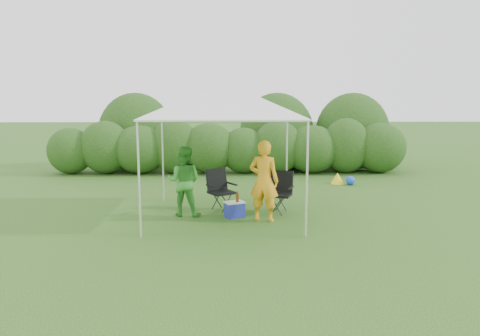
{
  "coord_description": "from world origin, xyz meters",
  "views": [
    {
      "loc": [
        0.12,
        -9.21,
        2.57
      ],
      "look_at": [
        0.33,
        0.4,
        1.05
      ],
      "focal_mm": 35.0,
      "sensor_mm": 36.0,
      "label": 1
    }
  ],
  "objects_px": {
    "chair_left": "(220,187)",
    "cooler": "(235,209)",
    "woman": "(184,181)",
    "canopy": "(224,100)",
    "man": "(264,181)",
    "chair_right": "(280,189)"
  },
  "relations": [
    {
      "from": "man",
      "to": "chair_right",
      "type": "bearing_deg",
      "value": -101.29
    },
    {
      "from": "cooler",
      "to": "canopy",
      "type": "bearing_deg",
      "value": 130.13
    },
    {
      "from": "man",
      "to": "cooler",
      "type": "relative_size",
      "value": 3.47
    },
    {
      "from": "chair_right",
      "to": "man",
      "type": "relative_size",
      "value": 0.55
    },
    {
      "from": "woman",
      "to": "cooler",
      "type": "relative_size",
      "value": 3.1
    },
    {
      "from": "chair_right",
      "to": "woman",
      "type": "xyz_separation_m",
      "value": [
        -2.07,
        -0.25,
        0.23
      ]
    },
    {
      "from": "cooler",
      "to": "woman",
      "type": "bearing_deg",
      "value": 147.91
    },
    {
      "from": "canopy",
      "to": "cooler",
      "type": "relative_size",
      "value": 6.46
    },
    {
      "from": "man",
      "to": "canopy",
      "type": "bearing_deg",
      "value": -8.17
    },
    {
      "from": "chair_right",
      "to": "cooler",
      "type": "relative_size",
      "value": 1.89
    },
    {
      "from": "canopy",
      "to": "chair_right",
      "type": "relative_size",
      "value": 3.41
    },
    {
      "from": "chair_left",
      "to": "woman",
      "type": "distance_m",
      "value": 0.92
    },
    {
      "from": "canopy",
      "to": "cooler",
      "type": "xyz_separation_m",
      "value": [
        0.21,
        -0.11,
        -2.29
      ]
    },
    {
      "from": "canopy",
      "to": "man",
      "type": "height_order",
      "value": "canopy"
    },
    {
      "from": "man",
      "to": "woman",
      "type": "relative_size",
      "value": 1.12
    },
    {
      "from": "woman",
      "to": "chair_right",
      "type": "bearing_deg",
      "value": -163.4
    },
    {
      "from": "woman",
      "to": "cooler",
      "type": "bearing_deg",
      "value": -178.97
    },
    {
      "from": "chair_right",
      "to": "cooler",
      "type": "height_order",
      "value": "chair_right"
    },
    {
      "from": "canopy",
      "to": "chair_left",
      "type": "relative_size",
      "value": 3.38
    },
    {
      "from": "canopy",
      "to": "woman",
      "type": "xyz_separation_m",
      "value": [
        -0.86,
        0.06,
        -1.72
      ]
    },
    {
      "from": "chair_left",
      "to": "cooler",
      "type": "xyz_separation_m",
      "value": [
        0.33,
        -0.66,
        -0.35
      ]
    },
    {
      "from": "woman",
      "to": "man",
      "type": "bearing_deg",
      "value": 174.11
    }
  ]
}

